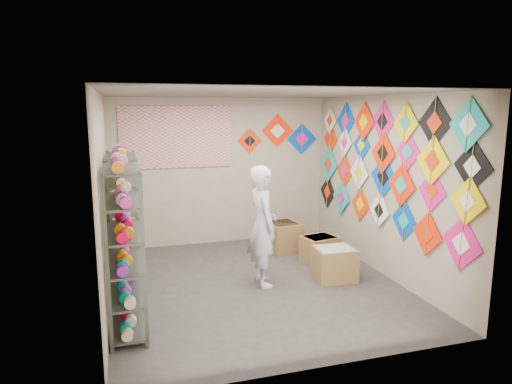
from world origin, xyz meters
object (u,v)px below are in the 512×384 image
object	(u,v)px
shopkeeper	(263,226)
carton_b	(320,250)
carton_c	(283,237)
shelf_rack_back	(124,222)
carton_a	(334,264)
shelf_rack_front	(125,249)

from	to	relation	value
shopkeeper	carton_b	xyz separation A→B (m)	(1.18, 0.61, -0.64)
carton_b	carton_c	bearing A→B (deg)	102.88
shelf_rack_back	carton_a	size ratio (longest dim) A/B	3.26
carton_c	shelf_rack_back	bearing A→B (deg)	-169.44
carton_c	shopkeeper	bearing A→B (deg)	-128.77
carton_c	carton_b	bearing A→B (deg)	-73.75
shelf_rack_back	carton_a	bearing A→B (deg)	-11.53
shelf_rack_back	carton_b	xyz separation A→B (m)	(3.06, 0.15, -0.73)
shelf_rack_front	shopkeeper	xyz separation A→B (m)	(1.88, 0.84, -0.09)
shelf_rack_back	carton_a	distance (m)	3.10
shelf_rack_back	carton_a	world-z (taller)	shelf_rack_back
shopkeeper	carton_b	distance (m)	1.47
shelf_rack_front	carton_c	world-z (taller)	shelf_rack_front
shelf_rack_front	shopkeeper	bearing A→B (deg)	23.96
shelf_rack_back	shopkeeper	distance (m)	1.94
carton_a	shopkeeper	bearing A→B (deg)	175.67
shopkeeper	shelf_rack_back	bearing A→B (deg)	75.06
shelf_rack_front	carton_a	xyz separation A→B (m)	(2.95, 0.70, -0.71)
shelf_rack_front	carton_c	bearing A→B (deg)	39.62
shopkeeper	carton_a	bearing A→B (deg)	-98.61
shelf_rack_back	carton_c	xyz separation A→B (m)	(2.70, 0.93, -0.69)
shelf_rack_back	shelf_rack_front	bearing A→B (deg)	-90.00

